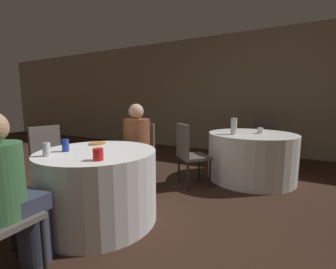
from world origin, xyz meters
TOP-DOWN VIEW (x-y plane):
  - ground_plane at (0.00, 0.00)m, footprint 16.00×16.00m
  - wall_back at (0.00, 4.06)m, footprint 16.00×0.06m
  - table_near at (0.08, 0.12)m, footprint 1.17×1.17m
  - table_far at (1.29, 2.18)m, footprint 1.33×1.33m
  - chair_near_north at (-0.09, 1.11)m, footprint 0.46×0.47m
  - chair_near_west at (-0.91, 0.27)m, footprint 0.46×0.46m
  - chair_far_southwest at (0.53, 1.41)m, footprint 0.57×0.57m
  - chair_far_north at (1.35, 3.26)m, footprint 0.42×0.43m
  - person_floral_shirt at (-0.06, 0.95)m, footprint 0.40×0.52m
  - person_green_jacket at (0.09, -0.71)m, footprint 0.33×0.50m
  - pizza_plate_near at (-0.17, 0.38)m, footprint 0.21×0.21m
  - soda_can_silver at (-0.16, -0.26)m, footprint 0.07×0.07m
  - soda_can_blue at (-0.17, -0.05)m, footprint 0.07×0.07m
  - cup_near at (0.36, -0.15)m, footprint 0.09×0.09m
  - bottle_far at (1.05, 1.93)m, footprint 0.09×0.09m
  - cup_far at (1.40, 2.23)m, footprint 0.08×0.08m

SIDE VIEW (x-z plane):
  - ground_plane at x=0.00m, z-range 0.00..0.00m
  - table_near at x=0.08m, z-range 0.00..0.73m
  - table_far at x=1.29m, z-range 0.00..0.73m
  - chair_near_north at x=-0.09m, z-range 0.09..0.99m
  - chair_near_west at x=-0.91m, z-range 0.09..0.99m
  - chair_far_southwest at x=0.53m, z-range 0.09..0.99m
  - chair_far_north at x=1.35m, z-range 0.09..0.99m
  - person_green_jacket at x=0.09m, z-range 0.01..1.16m
  - person_floral_shirt at x=-0.06m, z-range 0.02..1.21m
  - pizza_plate_near at x=-0.17m, z-range 0.73..0.75m
  - cup_far at x=1.40m, z-range 0.73..0.82m
  - cup_near at x=0.36m, z-range 0.73..0.83m
  - soda_can_silver at x=-0.16m, z-range 0.73..0.85m
  - soda_can_blue at x=-0.17m, z-range 0.73..0.85m
  - bottle_far at x=1.05m, z-range 0.73..0.98m
  - wall_back at x=0.00m, z-range 0.00..2.80m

